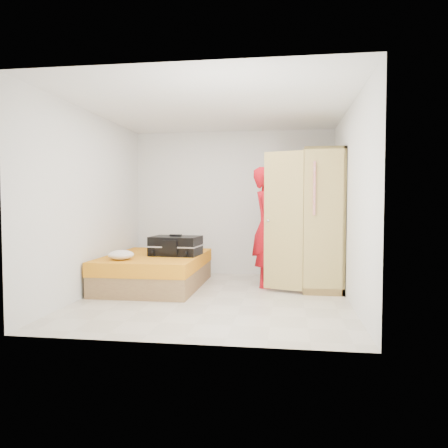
# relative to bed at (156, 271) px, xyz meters

# --- Properties ---
(room) EXTENTS (4.00, 4.02, 2.60)m
(room) POSITION_rel_bed_xyz_m (1.05, -0.62, 1.05)
(room) COLOR beige
(room) RESTS_ON ground
(bed) EXTENTS (1.42, 2.02, 0.50)m
(bed) POSITION_rel_bed_xyz_m (0.00, 0.00, 0.00)
(bed) COLOR olive
(bed) RESTS_ON ground
(wardrobe) EXTENTS (1.15, 1.20, 2.10)m
(wardrobe) POSITION_rel_bed_xyz_m (2.50, 0.24, 0.75)
(wardrobe) COLOR tan
(wardrobe) RESTS_ON ground
(person) EXTENTS (0.47, 0.69, 1.87)m
(person) POSITION_rel_bed_xyz_m (1.72, 0.30, 0.68)
(person) COLOR red
(person) RESTS_ON ground
(suitcase) EXTENTS (0.79, 0.62, 0.32)m
(suitcase) POSITION_rel_bed_xyz_m (0.32, 0.01, 0.39)
(suitcase) COLOR black
(suitcase) RESTS_ON bed
(round_cushion) EXTENTS (0.37, 0.37, 0.14)m
(round_cushion) POSITION_rel_bed_xyz_m (-0.31, -0.63, 0.32)
(round_cushion) COLOR white
(round_cushion) RESTS_ON bed
(pillow) EXTENTS (0.56, 0.36, 0.09)m
(pillow) POSITION_rel_bed_xyz_m (0.13, 0.85, 0.30)
(pillow) COLOR white
(pillow) RESTS_ON bed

